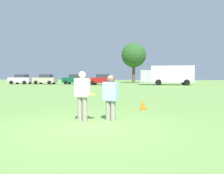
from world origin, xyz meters
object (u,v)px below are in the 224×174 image
at_px(player_thrower, 82,93).
at_px(box_truck, 168,75).
at_px(parked_car_near_left, 21,79).
at_px(parked_car_mid_right, 102,79).
at_px(frisbee, 91,94).
at_px(parked_car_center, 75,79).
at_px(player_defender, 111,96).
at_px(parked_car_mid_left, 45,79).
at_px(traffic_cone, 143,104).

xyz_separation_m(player_thrower, box_truck, (5.46, 31.52, 0.81)).
height_order(parked_car_near_left, parked_car_mid_right, same).
relative_size(player_thrower, frisbee, 6.14).
height_order(player_thrower, box_truck, box_truck).
xyz_separation_m(player_thrower, parked_car_center, (-11.11, 32.79, -0.01)).
relative_size(parked_car_mid_right, box_truck, 0.49).
bearing_deg(box_truck, player_defender, -98.28).
bearing_deg(parked_car_mid_right, parked_car_mid_left, 171.59).
bearing_deg(frisbee, player_defender, 15.01).
relative_size(parked_car_mid_left, box_truck, 0.49).
relative_size(parked_car_mid_left, parked_car_mid_right, 1.00).
height_order(traffic_cone, parked_car_mid_right, parked_car_mid_right).
relative_size(player_defender, parked_car_mid_right, 0.37).
bearing_deg(traffic_cone, parked_car_mid_right, 105.28).
bearing_deg(player_thrower, parked_car_near_left, 123.66).
bearing_deg(player_thrower, parked_car_mid_right, 100.34).
height_order(traffic_cone, box_truck, box_truck).
bearing_deg(traffic_cone, frisbee, -119.34).
xyz_separation_m(frisbee, traffic_cone, (1.65, 2.94, -0.67)).
relative_size(parked_car_mid_left, parked_car_center, 1.00).
bearing_deg(traffic_cone, box_truck, 82.97).
height_order(player_defender, parked_car_mid_right, parked_car_mid_right).
distance_m(parked_car_mid_right, box_truck, 11.09).
xyz_separation_m(parked_car_mid_left, box_truck, (21.99, -0.58, 0.83)).
relative_size(player_thrower, parked_car_mid_left, 0.40).
height_order(frisbee, box_truck, box_truck).
relative_size(traffic_cone, parked_car_center, 0.11).
relative_size(player_defender, parked_car_near_left, 0.37).
relative_size(frisbee, parked_car_mid_left, 0.06).
bearing_deg(player_defender, parked_car_center, 110.27).
distance_m(player_thrower, traffic_cone, 3.66).
bearing_deg(player_defender, box_truck, 81.72).
xyz_separation_m(traffic_cone, parked_car_center, (-13.05, 29.77, 0.69)).
bearing_deg(frisbee, parked_car_mid_right, 100.89).
distance_m(parked_car_center, box_truck, 16.64).
xyz_separation_m(frisbee, parked_car_center, (-11.40, 32.70, 0.02)).
bearing_deg(parked_car_center, player_defender, -69.73).
bearing_deg(parked_car_near_left, box_truck, -1.03).
bearing_deg(parked_car_mid_right, player_thrower, -79.66).
distance_m(frisbee, parked_car_mid_left, 36.16).
xyz_separation_m(player_thrower, traffic_cone, (1.94, 3.03, -0.71)).
bearing_deg(parked_car_mid_right, box_truck, 5.38).
relative_size(parked_car_near_left, parked_car_mid_right, 1.00).
relative_size(frisbee, parked_car_center, 0.06).
height_order(player_thrower, frisbee, player_thrower).
height_order(traffic_cone, parked_car_mid_left, parked_car_mid_left).
bearing_deg(parked_car_near_left, parked_car_mid_right, -5.51).
height_order(frisbee, parked_car_near_left, parked_car_near_left).
bearing_deg(parked_car_center, parked_car_near_left, -175.55).
distance_m(frisbee, parked_car_near_left, 38.53).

